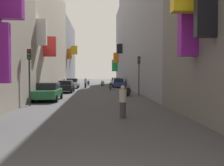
# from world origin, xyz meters

# --- Properties ---
(ground_plane) EXTENTS (140.00, 140.00, 0.00)m
(ground_plane) POSITION_xyz_m (0.00, 30.00, 0.00)
(ground_plane) COLOR #424244
(building_left_mid_a) EXTENTS (7.22, 22.09, 13.91)m
(building_left_mid_a) POSITION_xyz_m (-8.00, 30.01, 6.95)
(building_left_mid_a) COLOR #BCB29E
(building_left_mid_a) RESTS_ON ground
(building_left_mid_b) EXTENTS (7.29, 18.93, 12.55)m
(building_left_mid_b) POSITION_xyz_m (-8.00, 50.53, 6.27)
(building_left_mid_b) COLOR gray
(building_left_mid_b) RESTS_ON ground
(building_right_mid_a) EXTENTS (7.02, 36.54, 20.04)m
(building_right_mid_a) POSITION_xyz_m (8.00, 33.04, 10.02)
(building_right_mid_a) COLOR gray
(building_right_mid_a) RESTS_ON ground
(building_right_mid_b) EXTENTS (7.28, 8.70, 16.38)m
(building_right_mid_b) POSITION_xyz_m (7.99, 55.65, 8.18)
(building_right_mid_b) COLOR gray
(building_right_mid_b) RESTS_ON ground
(parked_car_black) EXTENTS (1.87, 4.09, 1.45)m
(parked_car_black) POSITION_xyz_m (-3.53, 28.03, 0.76)
(parked_car_black) COLOR black
(parked_car_black) RESTS_ON ground
(parked_car_green) EXTENTS (2.01, 4.47, 1.54)m
(parked_car_green) POSITION_xyz_m (-3.91, 18.68, 0.80)
(parked_car_green) COLOR #236638
(parked_car_green) RESTS_ON ground
(parked_car_blue) EXTENTS (1.91, 4.38, 1.45)m
(parked_car_blue) POSITION_xyz_m (3.75, 39.08, 0.76)
(parked_car_blue) COLOR navy
(parked_car_blue) RESTS_ON ground
(parked_car_white) EXTENTS (1.97, 4.49, 1.46)m
(parked_car_white) POSITION_xyz_m (3.89, 46.09, 0.77)
(parked_car_white) COLOR white
(parked_car_white) RESTS_ON ground
(parked_car_silver) EXTENTS (1.98, 4.05, 1.52)m
(parked_car_silver) POSITION_xyz_m (-3.56, 36.91, 0.79)
(parked_car_silver) COLOR #B7B7BC
(parked_car_silver) RESTS_ON ground
(scooter_black) EXTENTS (0.70, 1.84, 1.13)m
(scooter_black) POSITION_xyz_m (3.48, 22.77, 0.46)
(scooter_black) COLOR black
(scooter_black) RESTS_ON ground
(scooter_green) EXTENTS (0.48, 1.90, 1.13)m
(scooter_green) POSITION_xyz_m (2.11, 32.40, 0.46)
(scooter_green) COLOR #287F3D
(scooter_green) RESTS_ON ground
(scooter_white) EXTENTS (0.70, 1.73, 1.13)m
(scooter_white) POSITION_xyz_m (1.29, 43.47, 0.46)
(scooter_white) COLOR silver
(scooter_white) RESTS_ON ground
(scooter_blue) EXTENTS (0.49, 1.99, 1.13)m
(scooter_blue) POSITION_xyz_m (-1.37, 45.91, 0.46)
(scooter_blue) COLOR #2D4CAD
(scooter_blue) RESTS_ON ground
(pedestrian_crossing) EXTENTS (0.51, 0.51, 1.60)m
(pedestrian_crossing) POSITION_xyz_m (-1.54, 37.16, 0.79)
(pedestrian_crossing) COLOR #2D2D2D
(pedestrian_crossing) RESTS_ON ground
(pedestrian_near_left) EXTENTS (0.53, 0.53, 1.61)m
(pedestrian_near_left) POSITION_xyz_m (-4.20, 32.08, 0.80)
(pedestrian_near_left) COLOR black
(pedestrian_near_left) RESTS_ON ground
(pedestrian_near_right) EXTENTS (0.54, 0.54, 1.72)m
(pedestrian_near_right) POSITION_xyz_m (1.60, 9.68, 0.86)
(pedestrian_near_right) COLOR #393939
(pedestrian_near_right) RESTS_ON ground
(traffic_light_near_corner) EXTENTS (0.26, 0.34, 4.07)m
(traffic_light_near_corner) POSITION_xyz_m (-4.58, 15.08, 2.78)
(traffic_light_near_corner) COLOR #2D2D2D
(traffic_light_near_corner) RESTS_ON ground
(traffic_light_far_corner) EXTENTS (0.26, 0.34, 4.06)m
(traffic_light_far_corner) POSITION_xyz_m (4.56, 22.64, 2.78)
(traffic_light_far_corner) COLOR #2D2D2D
(traffic_light_far_corner) RESTS_ON ground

